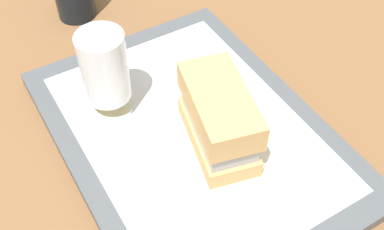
{
  "coord_description": "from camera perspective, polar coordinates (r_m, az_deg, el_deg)",
  "views": [
    {
      "loc": [
        -0.35,
        0.21,
        0.5
      ],
      "look_at": [
        0.0,
        0.0,
        0.05
      ],
      "focal_mm": 44.68,
      "sensor_mm": 36.0,
      "label": 1
    }
  ],
  "objects": [
    {
      "name": "napkin_folded",
      "position": [
        0.7,
        -0.2,
        5.6
      ],
      "size": [
        0.09,
        0.07,
        0.01
      ],
      "primitive_type": "cube",
      "color": "white",
      "rests_on": "placemat"
    },
    {
      "name": "tray",
      "position": [
        0.63,
        -0.0,
        -2.43
      ],
      "size": [
        0.44,
        0.32,
        0.02
      ],
      "primitive_type": "cube",
      "color": "#4C5156",
      "rests_on": "ground_plane"
    },
    {
      "name": "ground_plane",
      "position": [
        0.64,
        -0.0,
        -3.0
      ],
      "size": [
        3.0,
        3.0,
        0.0
      ],
      "primitive_type": "plane",
      "color": "brown"
    },
    {
      "name": "plate",
      "position": [
        0.6,
        3.02,
        -3.54
      ],
      "size": [
        0.19,
        0.19,
        0.01
      ],
      "primitive_type": "cylinder",
      "color": "silver",
      "rests_on": "placemat"
    },
    {
      "name": "beer_glass",
      "position": [
        0.61,
        -10.33,
        5.04
      ],
      "size": [
        0.06,
        0.06,
        0.12
      ],
      "color": "silver",
      "rests_on": "placemat"
    },
    {
      "name": "placemat",
      "position": [
        0.62,
        -0.0,
        -1.81
      ],
      "size": [
        0.38,
        0.27,
        0.0
      ],
      "primitive_type": "cube",
      "color": "silver",
      "rests_on": "tray"
    },
    {
      "name": "sandwich",
      "position": [
        0.56,
        3.11,
        -0.11
      ],
      "size": [
        0.14,
        0.09,
        0.08
      ],
      "rotation": [
        0.0,
        0.0,
        -0.24
      ],
      "color": "tan",
      "rests_on": "plate"
    }
  ]
}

